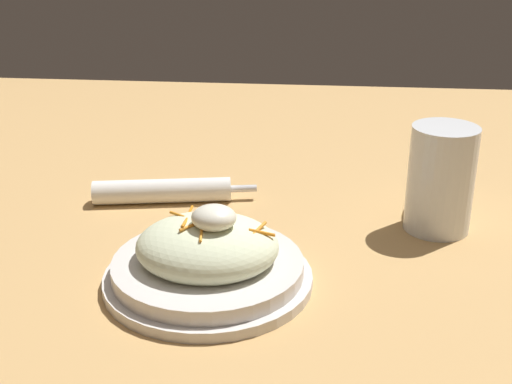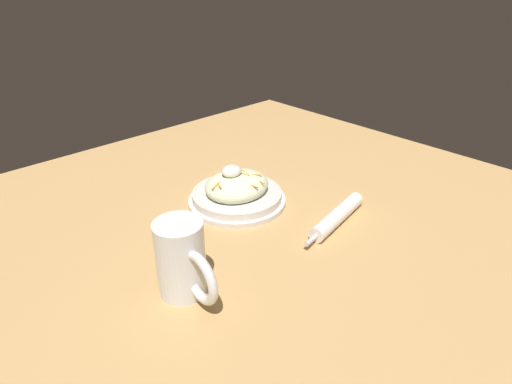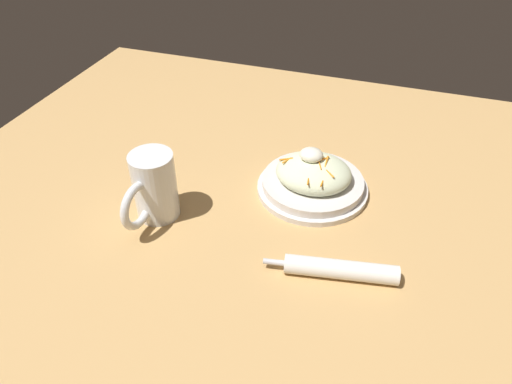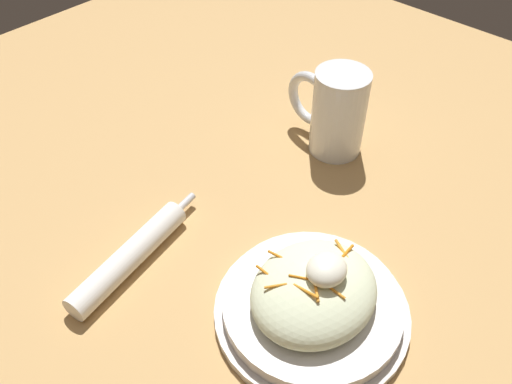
% 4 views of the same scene
% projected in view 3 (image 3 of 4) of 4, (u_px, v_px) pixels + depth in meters
% --- Properties ---
extents(ground_plane, '(1.43, 1.43, 0.00)m').
position_uv_depth(ground_plane, '(255.00, 239.00, 0.86)').
color(ground_plane, tan).
extents(salad_plate, '(0.22, 0.22, 0.09)m').
position_uv_depth(salad_plate, '(313.00, 179.00, 0.95)').
color(salad_plate, silver).
rests_on(salad_plate, ground_plane).
extents(beer_mug, '(0.08, 0.14, 0.13)m').
position_uv_depth(beer_mug, '(154.00, 189.00, 0.88)').
color(beer_mug, white).
rests_on(beer_mug, ground_plane).
extents(napkin_roll, '(0.22, 0.06, 0.03)m').
position_uv_depth(napkin_roll, '(340.00, 269.00, 0.78)').
color(napkin_roll, white).
rests_on(napkin_roll, ground_plane).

